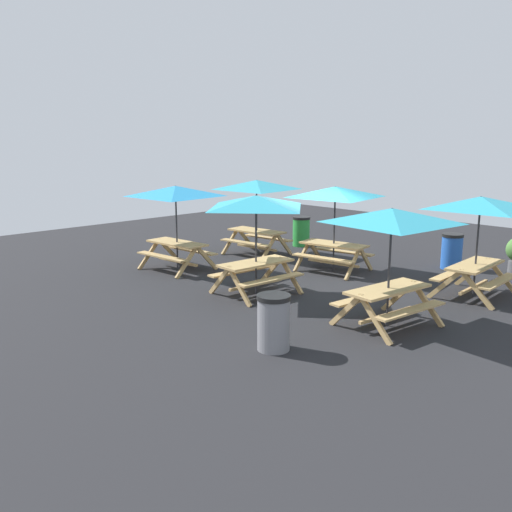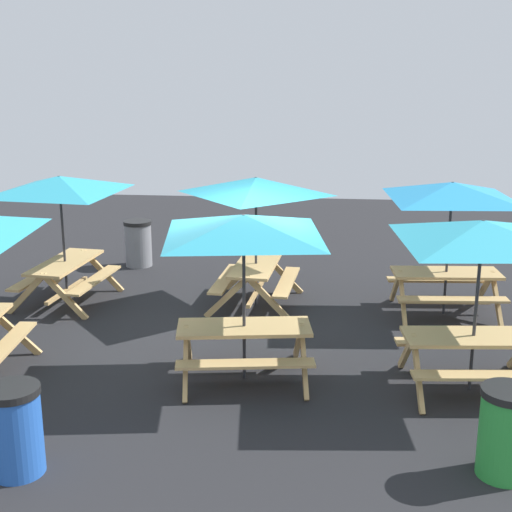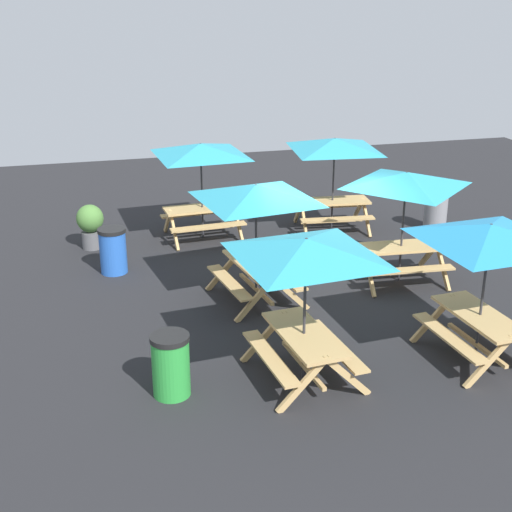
{
  "view_description": "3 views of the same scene",
  "coord_description": "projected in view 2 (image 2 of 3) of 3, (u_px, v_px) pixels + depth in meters",
  "views": [
    {
      "loc": [
        -9.04,
        10.74,
        3.63
      ],
      "look_at": [
        0.12,
        1.76,
        0.9
      ],
      "focal_mm": 40.0,
      "sensor_mm": 36.0,
      "label": 1
    },
    {
      "loc": [
        1.34,
        -10.3,
        4.2
      ],
      "look_at": [
        0.12,
        1.76,
        0.9
      ],
      "focal_mm": 50.0,
      "sensor_mm": 36.0,
      "label": 2
    },
    {
      "loc": [
        12.49,
        -4.57,
        5.75
      ],
      "look_at": [
        0.28,
        -1.34,
        0.9
      ],
      "focal_mm": 50.0,
      "sensor_mm": 36.0,
      "label": 3
    }
  ],
  "objects": [
    {
      "name": "picnic_table_1",
      "position": [
        244.0,
        238.0,
        9.29
      ],
      "size": [
        2.8,
        2.8,
        2.34
      ],
      "rotation": [
        0.0,
        0.0,
        0.15
      ],
      "color": "tan",
      "rests_on": "ground"
    },
    {
      "name": "picnic_table_2",
      "position": [
        481.0,
        244.0,
        8.95
      ],
      "size": [
        2.82,
        2.82,
        2.34
      ],
      "rotation": [
        0.0,
        0.0,
        0.09
      ],
      "color": "tan",
      "rests_on": "ground"
    },
    {
      "name": "picnic_table_5",
      "position": [
        452.0,
        201.0,
        11.78
      ],
      "size": [
        2.82,
        2.82,
        2.34
      ],
      "rotation": [
        0.0,
        0.0,
        0.08
      ],
      "color": "tan",
      "rests_on": "ground"
    },
    {
      "name": "picnic_table_0",
      "position": [
        256.0,
        195.0,
        12.27
      ],
      "size": [
        2.14,
        2.14,
        2.34
      ],
      "rotation": [
        0.0,
        0.0,
        1.5
      ],
      "color": "tan",
      "rests_on": "ground"
    },
    {
      "name": "ground_plane",
      "position": [
        237.0,
        341.0,
        11.12
      ],
      "size": [
        24.47,
        24.47,
        0.0
      ],
      "primitive_type": "plane",
      "color": "#232326",
      "rests_on": "ground"
    },
    {
      "name": "picnic_table_3",
      "position": [
        60.0,
        194.0,
        12.41
      ],
      "size": [
        2.81,
        2.81,
        2.34
      ],
      "rotation": [
        0.0,
        0.0,
        1.46
      ],
      "color": "tan",
      "rests_on": "ground"
    },
    {
      "name": "trash_bin_gray",
      "position": [
        138.0,
        243.0,
        15.1
      ],
      "size": [
        0.59,
        0.59,
        0.98
      ],
      "color": "gray",
      "rests_on": "ground"
    },
    {
      "name": "trash_bin_green",
      "position": [
        506.0,
        432.0,
        7.39
      ],
      "size": [
        0.59,
        0.59,
        0.98
      ],
      "color": "green",
      "rests_on": "ground"
    },
    {
      "name": "trash_bin_blue",
      "position": [
        15.0,
        430.0,
        7.43
      ],
      "size": [
        0.59,
        0.59,
        0.98
      ],
      "color": "blue",
      "rests_on": "ground"
    }
  ]
}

